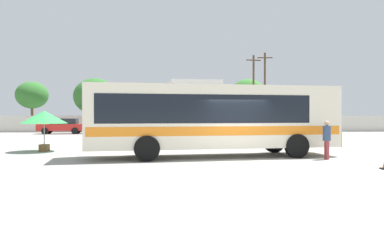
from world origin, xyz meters
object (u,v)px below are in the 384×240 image
at_px(roadside_tree_midright, 183,98).
at_px(utility_pole_near, 254,91).
at_px(vendor_umbrella_near_gate_green, 44,118).
at_px(parked_car_third_black, 176,126).
at_px(roadside_tree_left, 32,95).
at_px(roadside_tree_midleft, 95,96).
at_px(roadside_tree_right, 248,94).
at_px(parked_car_leftmost_red, 63,126).
at_px(coach_bus_cream_orange, 210,116).
at_px(attendant_by_bus_door, 327,137).
at_px(parked_car_rightmost_dark_blue, 247,126).
at_px(utility_pole_far, 265,90).
at_px(parked_car_second_red, 118,126).

bearing_deg(roadside_tree_midright, utility_pole_near, -7.77).
bearing_deg(roadside_tree_midright, vendor_umbrella_near_gate_green, -105.75).
xyz_separation_m(parked_car_third_black, roadside_tree_left, (-17.92, 10.57, 3.60)).
xyz_separation_m(roadside_tree_left, roadside_tree_midleft, (8.46, -3.07, -0.29)).
bearing_deg(roadside_tree_right, roadside_tree_midleft, -172.50).
distance_m(roadside_tree_left, roadside_tree_midleft, 9.01).
relative_size(roadside_tree_left, roadside_tree_midright, 1.05).
relative_size(roadside_tree_midleft, roadside_tree_right, 0.97).
bearing_deg(roadside_tree_left, parked_car_leftmost_red, -56.88).
relative_size(coach_bus_cream_orange, attendant_by_bus_door, 7.00).
relative_size(attendant_by_bus_door, parked_car_rightmost_dark_blue, 0.36).
bearing_deg(parked_car_third_black, utility_pole_far, 34.97).
xyz_separation_m(attendant_by_bus_door, roadside_tree_midright, (-5.34, 31.40, 3.07)).
height_order(parked_car_leftmost_red, roadside_tree_right, roadside_tree_right).
relative_size(coach_bus_cream_orange, roadside_tree_midleft, 1.83).
bearing_deg(roadside_tree_right, utility_pole_near, -82.91).
bearing_deg(coach_bus_cream_orange, roadside_tree_midleft, 110.78).
distance_m(attendant_by_bus_door, roadside_tree_right, 32.85).
height_order(parked_car_rightmost_dark_blue, roadside_tree_left, roadside_tree_left).
height_order(coach_bus_cream_orange, parked_car_second_red, coach_bus_cream_orange).
height_order(parked_car_third_black, roadside_tree_right, roadside_tree_right).
bearing_deg(attendant_by_bus_door, parked_car_rightmost_dark_blue, 87.25).
height_order(roadside_tree_left, roadside_tree_midleft, roadside_tree_midleft).
height_order(attendant_by_bus_door, parked_car_second_red, attendant_by_bus_door).
distance_m(roadside_tree_midleft, roadside_tree_right, 18.78).
relative_size(parked_car_third_black, roadside_tree_right, 0.73).
distance_m(attendant_by_bus_door, parked_car_third_black, 23.43).
bearing_deg(parked_car_leftmost_red, roadside_tree_left, 123.12).
bearing_deg(roadside_tree_midleft, coach_bus_cream_orange, -69.22).
height_order(attendant_by_bus_door, parked_car_rightmost_dark_blue, attendant_by_bus_door).
height_order(coach_bus_cream_orange, vendor_umbrella_near_gate_green, coach_bus_cream_orange).
bearing_deg(roadside_tree_right, vendor_umbrella_near_gate_green, -119.31).
xyz_separation_m(utility_pole_near, roadside_tree_midright, (-8.53, 1.16, -0.75)).
xyz_separation_m(attendant_by_bus_door, roadside_tree_right, (2.90, 32.53, 3.60)).
bearing_deg(utility_pole_far, attendant_by_bus_door, -98.57).
bearing_deg(coach_bus_cream_orange, utility_pole_far, 72.11).
bearing_deg(parked_car_rightmost_dark_blue, vendor_umbrella_near_gate_green, -126.33).
bearing_deg(utility_pole_near, parked_car_third_black, -140.94).
bearing_deg(utility_pole_near, utility_pole_far, -4.72).
distance_m(parked_car_third_black, roadside_tree_left, 21.12).
bearing_deg(parked_car_second_red, coach_bus_cream_orange, -71.56).
xyz_separation_m(parked_car_rightmost_dark_blue, utility_pole_near, (2.06, 6.83, 3.96)).
relative_size(utility_pole_near, roadside_tree_right, 1.41).
xyz_separation_m(coach_bus_cream_orange, vendor_umbrella_near_gate_green, (-8.25, 2.91, -0.09)).
distance_m(vendor_umbrella_near_gate_green, parked_car_leftmost_red, 19.24).
distance_m(utility_pole_far, roadside_tree_right, 2.93).
bearing_deg(parked_car_second_red, parked_car_rightmost_dark_blue, 0.95).
height_order(vendor_umbrella_near_gate_green, utility_pole_near, utility_pole_near).
relative_size(parked_car_second_red, roadside_tree_midleft, 0.75).
distance_m(parked_car_second_red, roadside_tree_right, 18.06).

